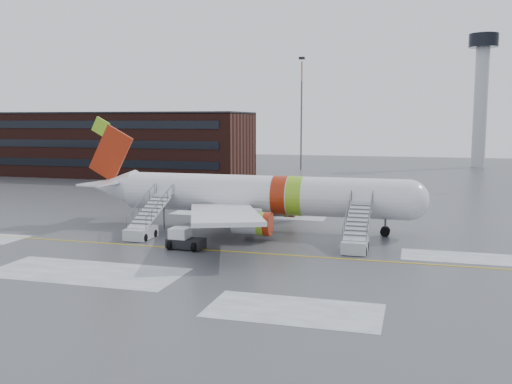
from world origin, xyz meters
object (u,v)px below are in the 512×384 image
(airliner, at_px, (252,195))
(pushback_tug, at_px, (184,240))
(airstair_aft, at_px, (144,226))
(airstair_fwd, at_px, (356,237))

(airliner, bearing_deg, pushback_tug, -107.47)
(airliner, xyz_separation_m, airstair_aft, (-8.51, -6.54, -2.35))
(airstair_fwd, height_order, pushback_tug, airstair_fwd)
(airstair_fwd, bearing_deg, pushback_tug, -166.30)
(airstair_aft, bearing_deg, airliner, 37.51)
(airstair_aft, relative_size, pushback_tug, 2.46)
(airstair_aft, height_order, pushback_tug, airstair_aft)
(airliner, distance_m, pushback_tug, 10.77)
(airliner, xyz_separation_m, pushback_tug, (-3.14, -9.96, -2.64))
(airstair_fwd, height_order, airstair_aft, same)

